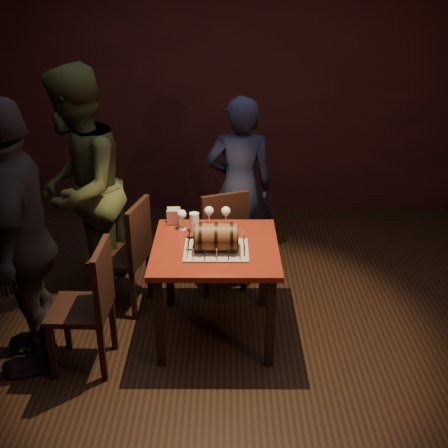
# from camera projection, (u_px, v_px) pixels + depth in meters

# --- Properties ---
(room_shell) EXTENTS (5.04, 5.04, 2.80)m
(room_shell) POSITION_uv_depth(u_px,v_px,m) (231.00, 165.00, 3.64)
(room_shell) COLOR black
(room_shell) RESTS_ON ground
(pub_table) EXTENTS (0.90, 0.90, 0.75)m
(pub_table) POSITION_uv_depth(u_px,v_px,m) (215.00, 259.00, 4.06)
(pub_table) COLOR #54160E
(pub_table) RESTS_ON ground
(cake_board) EXTENTS (0.45, 0.35, 0.01)m
(cake_board) POSITION_uv_depth(u_px,v_px,m) (216.00, 250.00, 3.94)
(cake_board) COLOR gray
(cake_board) RESTS_ON pub_table
(barrel_cake) EXTENTS (0.36, 0.21, 0.21)m
(barrel_cake) POSITION_uv_depth(u_px,v_px,m) (216.00, 237.00, 3.89)
(barrel_cake) COLOR brown
(barrel_cake) RESTS_ON cake_board
(birthday_candles) EXTENTS (0.40, 0.30, 0.09)m
(birthday_candles) POSITION_uv_depth(u_px,v_px,m) (216.00, 244.00, 3.92)
(birthday_candles) COLOR #F0DA8F
(birthday_candles) RESTS_ON cake_board
(wine_glass_left) EXTENTS (0.07, 0.07, 0.16)m
(wine_glass_left) POSITION_uv_depth(u_px,v_px,m) (182.00, 215.00, 4.21)
(wine_glass_left) COLOR silver
(wine_glass_left) RESTS_ON pub_table
(wine_glass_mid) EXTENTS (0.07, 0.07, 0.16)m
(wine_glass_mid) POSITION_uv_depth(u_px,v_px,m) (209.00, 212.00, 4.27)
(wine_glass_mid) COLOR silver
(wine_glass_mid) RESTS_ON pub_table
(wine_glass_right) EXTENTS (0.07, 0.07, 0.16)m
(wine_glass_right) POSITION_uv_depth(u_px,v_px,m) (226.00, 212.00, 4.26)
(wine_glass_right) COLOR silver
(wine_glass_right) RESTS_ON pub_table
(pint_of_ale) EXTENTS (0.07, 0.07, 0.15)m
(pint_of_ale) POSITION_uv_depth(u_px,v_px,m) (194.00, 223.00, 4.19)
(pint_of_ale) COLOR silver
(pint_of_ale) RESTS_ON pub_table
(menu_card) EXTENTS (0.10, 0.05, 0.13)m
(menu_card) POSITION_uv_depth(u_px,v_px,m) (174.00, 217.00, 4.31)
(menu_card) COLOR white
(menu_card) RESTS_ON pub_table
(chair_back) EXTENTS (0.52, 0.52, 0.93)m
(chair_back) POSITION_uv_depth(u_px,v_px,m) (221.00, 235.00, 4.69)
(chair_back) COLOR black
(chair_back) RESTS_ON ground
(chair_left_rear) EXTENTS (0.49, 0.49, 0.93)m
(chair_left_rear) POSITION_uv_depth(u_px,v_px,m) (129.00, 250.00, 4.44)
(chair_left_rear) COLOR black
(chair_left_rear) RESTS_ON ground
(chair_left_front) EXTENTS (0.41, 0.41, 0.93)m
(chair_left_front) POSITION_uv_depth(u_px,v_px,m) (91.00, 301.00, 3.78)
(chair_left_front) COLOR black
(chair_left_front) RESTS_ON ground
(person_back) EXTENTS (0.60, 0.40, 1.61)m
(person_back) POSITION_uv_depth(u_px,v_px,m) (240.00, 187.00, 4.90)
(person_back) COLOR black
(person_back) RESTS_ON ground
(person_left_rear) EXTENTS (0.77, 0.97, 1.93)m
(person_left_rear) POSITION_uv_depth(u_px,v_px,m) (79.00, 189.00, 4.42)
(person_left_rear) COLOR #2F361B
(person_left_rear) RESTS_ON ground
(person_left_front) EXTENTS (0.64, 1.17, 1.90)m
(person_left_front) POSITION_uv_depth(u_px,v_px,m) (20.00, 241.00, 3.64)
(person_left_front) COLOR black
(person_left_front) RESTS_ON ground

